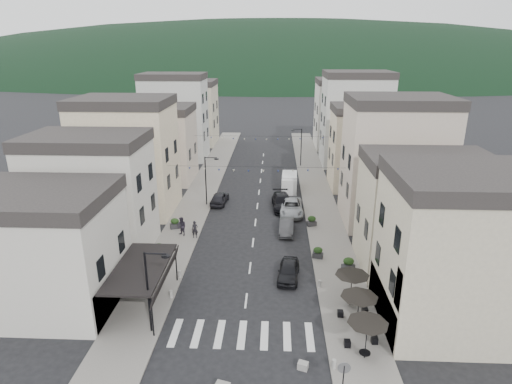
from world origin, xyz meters
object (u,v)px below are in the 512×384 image
parked_car_c (291,207)px  parked_car_e (220,198)px  parked_car_b (286,227)px  parked_car_d (282,202)px  pedestrian_b (182,227)px  delivery_van (289,182)px  pedestrian_a (195,229)px  parked_car_a (289,271)px

parked_car_c → parked_car_e: parked_car_c is taller
parked_car_c → parked_car_e: 8.99m
parked_car_b → parked_car_e: parked_car_e is taller
parked_car_d → pedestrian_b: size_ratio=2.82×
delivery_van → pedestrian_a: (-9.77, -15.52, -0.15)m
delivery_van → parked_car_a: bearing=-89.2°
parked_car_e → pedestrian_b: size_ratio=2.21×
parked_car_a → pedestrian_a: (-9.09, 7.24, 0.29)m
parked_car_d → delivery_van: delivery_van is taller
delivery_van → pedestrian_b: bearing=-123.9°
parked_car_a → delivery_van: delivery_van is taller
pedestrian_a → parked_car_c: bearing=32.1°
parked_car_a → delivery_van: 22.77m
parked_car_a → parked_car_e: 18.86m
pedestrian_b → parked_car_b: bearing=42.2°
parked_car_b → pedestrian_b: pedestrian_b is taller
delivery_van → parked_car_c: bearing=-87.6°
parked_car_c → parked_car_e: bearing=162.4°
parked_car_d → delivery_van: 6.89m
pedestrian_a → pedestrian_b: pedestrian_b is taller
parked_car_b → parked_car_d: (-0.38, 6.89, 0.12)m
parked_car_e → pedestrian_a: 9.97m
parked_car_a → parked_car_e: bearing=120.8°
parked_car_a → parked_car_d: parked_car_d is taller
parked_car_b → parked_car_d: parked_car_d is taller
parked_car_d → pedestrian_a: bearing=-139.7°
parked_car_b → parked_car_e: bearing=137.1°
delivery_van → pedestrian_b: delivery_van is taller
parked_car_e → parked_car_d: bearing=176.7°
parked_car_a → pedestrian_a: pedestrian_a is taller
parked_car_c → pedestrian_a: 12.10m
parked_car_e → pedestrian_b: (-2.59, -9.48, 0.36)m
parked_car_a → pedestrian_b: size_ratio=2.13×
parked_car_e → delivery_van: (8.57, 5.63, 0.42)m
parked_car_b → delivery_van: 13.72m
parked_car_c → parked_car_a: bearing=-92.4°
parked_car_a → parked_car_c: size_ratio=0.74×
parked_car_a → parked_car_d: (-0.36, 15.95, 0.09)m
parked_car_b → parked_car_e: (-7.91, 8.06, 0.05)m
parked_car_a → parked_car_c: 14.39m
parked_car_a → pedestrian_a: size_ratio=2.36×
parked_car_d → delivery_van: (1.04, 6.81, 0.35)m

